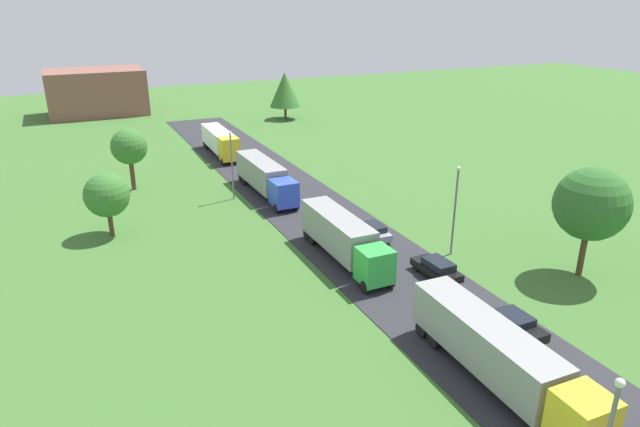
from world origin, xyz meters
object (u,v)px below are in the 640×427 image
tree_oak (129,147)px  car_second (516,324)px  truck_fourth (220,141)px  truck_third (265,176)px  truck_lead (499,355)px  tree_elm (107,195)px  lamppost_third (232,162)px  tree_maple (285,89)px  car_third (437,268)px  distant_building (96,92)px  tree_pine (591,204)px  truck_second (343,237)px  car_fourth (373,231)px  lamppost_second (455,206)px

tree_oak → car_second: bearing=-66.4°
truck_fourth → tree_oak: (-13.27, -10.64, 2.97)m
car_second → truck_third: bearing=98.5°
truck_lead → tree_elm: (-17.22, 32.19, 1.79)m
car_second → lamppost_third: lamppost_third is taller
lamppost_third → tree_maple: tree_maple is taller
truck_fourth → car_second: truck_fourth is taller
car_third → distant_building: 85.47m
truck_third → tree_pine: tree_pine is taller
tree_pine → tree_elm: (-32.82, 24.31, -2.05)m
truck_second → tree_pine: bearing=-33.0°
car_second → tree_elm: (-21.95, 28.77, 3.08)m
tree_oak → tree_pine: size_ratio=0.81×
truck_third → car_third: (5.27, -24.77, -1.29)m
car_third → truck_third: bearing=102.0°
distant_building → tree_oak: bearing=-90.5°
car_second → lamppost_third: bearing=104.6°
tree_maple → tree_oak: bearing=-135.4°
truck_third → tree_elm: size_ratio=2.22×
lamppost_third → truck_second: bearing=-78.7°
car_third → lamppost_third: size_ratio=0.60×
truck_lead → tree_maple: 77.96m
car_third → tree_pine: size_ratio=0.51×
truck_lead → car_fourth: bearing=78.6°
truck_third → lamppost_third: size_ratio=1.75×
truck_lead → truck_fourth: 55.79m
truck_third → tree_elm: tree_elm is taller
truck_third → truck_fourth: truck_third is taller
truck_fourth → car_fourth: bearing=-82.8°
lamppost_second → truck_second: bearing=162.3°
lamppost_second → tree_maple: (8.96, 60.53, 0.98)m
truck_lead → tree_pine: tree_pine is taller
lamppost_third → truck_lead: bearing=-83.8°
truck_second → car_second: 15.64m
truck_third → truck_fourth: size_ratio=1.09×
lamppost_third → tree_pine: size_ratio=0.86×
truck_second → tree_maple: size_ratio=1.45×
car_third → tree_maple: tree_maple is taller
car_fourth → tree_pine: tree_pine is taller
truck_third → tree_elm: bearing=-164.1°
lamppost_second → distant_building: bearing=105.1°
tree_elm → truck_second: bearing=-39.5°
tree_pine → tree_elm: bearing=143.5°
tree_elm → car_second: bearing=-52.7°
lamppost_second → car_fourth: bearing=129.2°
car_second → tree_pine: 12.82m
lamppost_second → tree_pine: tree_pine is taller
truck_third → truck_fourth: bearing=89.6°
truck_third → tree_maple: size_ratio=1.56×
car_second → car_fourth: car_fourth is taller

